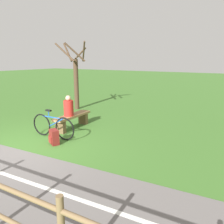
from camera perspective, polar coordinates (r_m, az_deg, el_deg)
ground_plane at (r=6.89m, az=-22.67°, el=-8.74°), size 80.00×80.00×0.00m
paved_path at (r=3.94m, az=5.24°, el=-25.55°), size 5.37×36.06×0.02m
path_centre_line at (r=3.93m, az=5.24°, el=-25.44°), size 2.91×31.89×0.00m
bench at (r=8.23m, az=-10.14°, el=-1.78°), size 1.72×0.46×0.51m
person_seated at (r=7.98m, az=-11.13°, el=1.19°), size 0.36×0.36×0.73m
bicycle at (r=7.37m, az=-15.00°, el=-3.53°), size 0.16×1.70×0.91m
backpack at (r=6.85m, az=-14.73°, el=-6.28°), size 0.35×0.41×0.45m
fence_roadside at (r=3.17m, az=-23.84°, el=-22.68°), size 0.91×13.45×1.15m
tree_far_right at (r=11.19m, az=-9.33°, el=8.78°), size 1.39×1.42×3.31m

